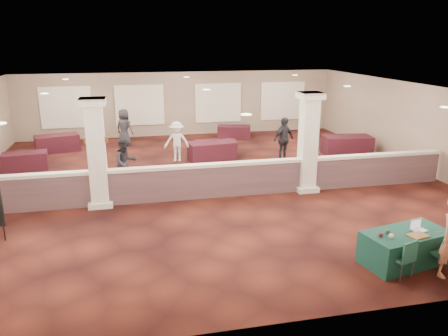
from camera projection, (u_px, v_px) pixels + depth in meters
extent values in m
plane|color=#4B1C12|center=(208.00, 182.00, 15.15)|extent=(16.00, 16.00, 0.00)
cube|color=#7F6757|center=(180.00, 104.00, 22.19)|extent=(16.00, 0.04, 3.20)
cube|color=#7F6757|center=(292.00, 239.00, 7.20)|extent=(16.00, 0.04, 3.20)
cube|color=#7F6757|center=(417.00, 127.00, 16.32)|extent=(0.04, 16.00, 3.20)
cube|color=white|center=(207.00, 89.00, 14.24)|extent=(16.00, 16.00, 0.02)
cube|color=#4D343D|center=(216.00, 182.00, 13.60)|extent=(15.60, 0.20, 1.00)
cube|color=beige|center=(216.00, 165.00, 13.45)|extent=(15.60, 0.28, 0.10)
cube|color=silver|center=(97.00, 154.00, 12.58)|extent=(0.50, 0.50, 3.20)
cube|color=silver|center=(101.00, 203.00, 13.01)|extent=(0.70, 0.70, 0.16)
cube|color=silver|center=(92.00, 102.00, 12.15)|extent=(0.72, 0.72, 0.20)
cube|color=silver|center=(308.00, 143.00, 13.90)|extent=(0.50, 0.50, 3.20)
cube|color=silver|center=(305.00, 188.00, 14.33)|extent=(0.70, 0.70, 0.16)
cube|color=silver|center=(311.00, 95.00, 13.47)|extent=(0.72, 0.72, 0.20)
cylinder|color=brown|center=(86.00, 141.00, 12.41)|extent=(0.12, 0.12, 0.18)
cylinder|color=white|center=(86.00, 141.00, 12.41)|extent=(0.09, 0.09, 0.10)
cylinder|color=brown|center=(106.00, 140.00, 12.52)|extent=(0.12, 0.12, 0.18)
cylinder|color=white|center=(106.00, 140.00, 12.52)|extent=(0.09, 0.09, 0.10)
cube|color=#103C34|center=(405.00, 247.00, 9.62)|extent=(2.05, 1.31, 0.73)
cube|color=#1C544A|center=(441.00, 253.00, 9.24)|extent=(0.47, 0.47, 0.05)
cylinder|color=slate|center=(440.00, 268.00, 9.09)|extent=(0.02, 0.02, 0.38)
cylinder|color=slate|center=(427.00, 260.00, 9.41)|extent=(0.02, 0.02, 0.38)
cylinder|color=slate|center=(440.00, 258.00, 9.52)|extent=(0.02, 0.02, 0.38)
cube|color=#1C544A|center=(401.00, 258.00, 9.05)|extent=(0.53, 0.53, 0.06)
cube|color=#1C544A|center=(410.00, 251.00, 8.82)|extent=(0.40, 0.16, 0.41)
cylinder|color=slate|center=(401.00, 273.00, 8.88)|extent=(0.03, 0.03, 0.39)
cylinder|color=slate|center=(413.00, 269.00, 9.04)|extent=(0.03, 0.03, 0.39)
cylinder|color=slate|center=(387.00, 266.00, 9.18)|extent=(0.03, 0.03, 0.39)
cylinder|color=slate|center=(399.00, 262.00, 9.34)|extent=(0.03, 0.03, 0.39)
cylinder|color=black|center=(1.00, 212.00, 10.55)|extent=(0.03, 0.03, 1.53)
cube|color=black|center=(25.00, 161.00, 16.55)|extent=(1.69, 1.00, 0.65)
cube|color=black|center=(212.00, 151.00, 17.77)|extent=(1.98, 1.16, 0.76)
cube|color=black|center=(347.00, 145.00, 18.64)|extent=(2.13, 1.26, 0.82)
cube|color=black|center=(57.00, 143.00, 19.19)|extent=(2.00, 1.36, 0.74)
cube|color=black|center=(216.00, 149.00, 18.24)|extent=(1.79, 1.04, 0.69)
cube|color=black|center=(234.00, 132.00, 21.66)|extent=(1.77, 1.19, 0.66)
imported|color=black|center=(125.00, 162.00, 14.55)|extent=(0.90, 0.70, 1.64)
imported|color=beige|center=(177.00, 141.00, 17.59)|extent=(1.11, 0.68, 1.61)
imported|color=black|center=(284.00, 139.00, 17.60)|extent=(1.16, 0.90, 1.78)
imported|color=black|center=(124.00, 128.00, 20.08)|extent=(0.95, 0.87, 1.71)
cube|color=silver|center=(419.00, 230.00, 9.59)|extent=(0.37, 0.29, 0.02)
cube|color=silver|center=(416.00, 223.00, 9.65)|extent=(0.33, 0.08, 0.22)
cube|color=silver|center=(416.00, 224.00, 9.65)|extent=(0.29, 0.06, 0.19)
cube|color=#C2761F|center=(418.00, 236.00, 9.31)|extent=(0.45, 0.37, 0.03)
sphere|color=beige|center=(391.00, 236.00, 9.20)|extent=(0.11, 0.11, 0.11)
sphere|color=#5D1216|center=(381.00, 235.00, 9.27)|extent=(0.10, 0.10, 0.10)
sphere|color=#444448|center=(387.00, 231.00, 9.43)|extent=(0.10, 0.10, 0.10)
cube|color=#B31B13|center=(439.00, 232.00, 9.52)|extent=(0.12, 0.05, 0.01)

